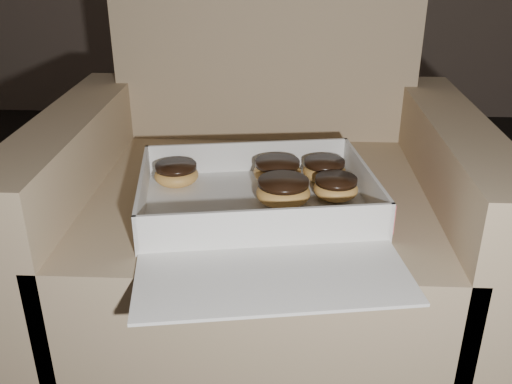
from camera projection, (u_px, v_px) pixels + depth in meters
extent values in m
cube|color=#9F8665|center=(260.00, 269.00, 1.16)|extent=(0.66, 0.66, 0.38)
cube|color=#9F8665|center=(266.00, 28.00, 1.25)|extent=(0.66, 0.13, 0.48)
cube|color=#9F8665|center=(84.00, 237.00, 1.15)|extent=(0.11, 0.66, 0.51)
cube|color=#9F8665|center=(441.00, 246.00, 1.12)|extent=(0.11, 0.66, 0.51)
cube|color=white|center=(256.00, 204.00, 0.99)|extent=(0.43, 0.35, 0.01)
cube|color=white|center=(248.00, 156.00, 1.11)|extent=(0.39, 0.07, 0.06)
cube|color=white|center=(266.00, 227.00, 0.85)|extent=(0.39, 0.07, 0.06)
cube|color=white|center=(143.00, 192.00, 0.96)|extent=(0.05, 0.29, 0.06)
cube|color=white|center=(365.00, 182.00, 1.00)|extent=(0.05, 0.29, 0.06)
cube|color=#D15458|center=(368.00, 182.00, 1.00)|extent=(0.05, 0.28, 0.05)
cube|color=white|center=(274.00, 278.00, 0.79)|extent=(0.40, 0.22, 0.01)
ellipsoid|color=#E7AB51|center=(283.00, 193.00, 0.97)|extent=(0.09, 0.09, 0.04)
cylinder|color=black|center=(283.00, 182.00, 0.96)|extent=(0.09, 0.09, 0.01)
ellipsoid|color=#E7AB51|center=(177.00, 175.00, 1.05)|extent=(0.08, 0.08, 0.04)
cylinder|color=black|center=(176.00, 166.00, 1.04)|extent=(0.08, 0.08, 0.01)
ellipsoid|color=#E7AB51|center=(277.00, 172.00, 1.06)|extent=(0.09, 0.09, 0.04)
cylinder|color=black|center=(277.00, 163.00, 1.05)|extent=(0.08, 0.08, 0.01)
ellipsoid|color=#E7AB51|center=(336.00, 189.00, 1.00)|extent=(0.08, 0.08, 0.04)
cylinder|color=black|center=(336.00, 180.00, 0.99)|extent=(0.07, 0.07, 0.01)
ellipsoid|color=#E7AB51|center=(324.00, 171.00, 1.07)|extent=(0.08, 0.08, 0.04)
cylinder|color=black|center=(325.00, 163.00, 1.06)|extent=(0.08, 0.08, 0.01)
ellipsoid|color=black|center=(203.00, 239.00, 0.87)|extent=(0.01, 0.01, 0.00)
ellipsoid|color=black|center=(169.00, 223.00, 0.92)|extent=(0.01, 0.01, 0.00)
ellipsoid|color=black|center=(290.00, 207.00, 0.97)|extent=(0.01, 0.01, 0.00)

